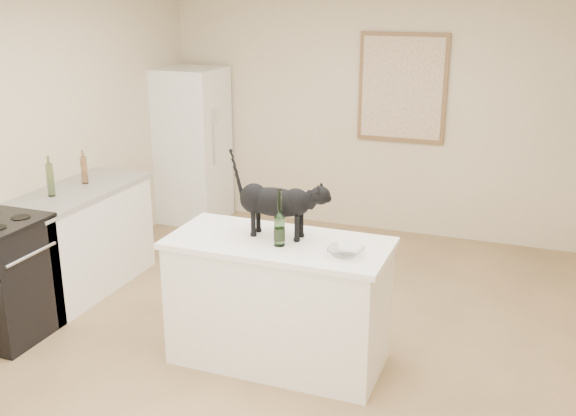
{
  "coord_description": "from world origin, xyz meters",
  "views": [
    {
      "loc": [
        1.66,
        -4.11,
        2.5
      ],
      "look_at": [
        0.15,
        -0.15,
        1.12
      ],
      "focal_mm": 41.92,
      "sensor_mm": 36.0,
      "label": 1
    }
  ],
  "objects_px": {
    "black_cat": "(276,206)",
    "wine_bottle": "(279,221)",
    "glass_bowl": "(346,252)",
    "stove": "(2,280)",
    "fridge": "(192,146)"
  },
  "relations": [
    {
      "from": "fridge",
      "to": "glass_bowl",
      "type": "bearing_deg",
      "value": -46.15
    },
    {
      "from": "wine_bottle",
      "to": "fridge",
      "type": "bearing_deg",
      "value": 128.45
    },
    {
      "from": "stove",
      "to": "wine_bottle",
      "type": "xyz_separation_m",
      "value": [
        2.09,
        0.32,
        0.62
      ]
    },
    {
      "from": "glass_bowl",
      "to": "black_cat",
      "type": "bearing_deg",
      "value": 162.27
    },
    {
      "from": "stove",
      "to": "black_cat",
      "type": "xyz_separation_m",
      "value": [
        2.0,
        0.47,
        0.67
      ]
    },
    {
      "from": "stove",
      "to": "wine_bottle",
      "type": "bearing_deg",
      "value": 8.65
    },
    {
      "from": "wine_bottle",
      "to": "glass_bowl",
      "type": "distance_m",
      "value": 0.48
    },
    {
      "from": "stove",
      "to": "fridge",
      "type": "height_order",
      "value": "fridge"
    },
    {
      "from": "stove",
      "to": "glass_bowl",
      "type": "distance_m",
      "value": 2.61
    },
    {
      "from": "stove",
      "to": "fridge",
      "type": "bearing_deg",
      "value": 90.0
    },
    {
      "from": "black_cat",
      "to": "wine_bottle",
      "type": "distance_m",
      "value": 0.18
    },
    {
      "from": "wine_bottle",
      "to": "glass_bowl",
      "type": "height_order",
      "value": "wine_bottle"
    },
    {
      "from": "fridge",
      "to": "black_cat",
      "type": "xyz_separation_m",
      "value": [
        2.0,
        -2.48,
        0.27
      ]
    },
    {
      "from": "wine_bottle",
      "to": "black_cat",
      "type": "bearing_deg",
      "value": 119.57
    },
    {
      "from": "stove",
      "to": "glass_bowl",
      "type": "height_order",
      "value": "glass_bowl"
    }
  ]
}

